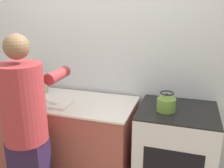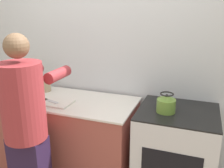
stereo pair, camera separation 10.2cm
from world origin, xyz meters
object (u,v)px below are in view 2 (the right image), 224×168
object	(u,v)px
oven	(174,158)
person	(26,124)
cutting_board	(53,102)
canister_jar	(45,85)
knife	(49,100)
kettle	(166,104)
bowl_prep	(9,92)

from	to	relation	value
oven	person	bearing A→B (deg)	-154.13
cutting_board	canister_jar	world-z (taller)	canister_jar
knife	kettle	distance (m)	1.14
oven	cutting_board	size ratio (longest dim) A/B	2.47
cutting_board	canister_jar	bearing A→B (deg)	133.88
oven	kettle	size ratio (longest dim) A/B	5.54
knife	kettle	xyz separation A→B (m)	(1.14, 0.07, 0.09)
oven	canister_jar	xyz separation A→B (m)	(-1.46, 0.16, 0.50)
cutting_board	knife	world-z (taller)	knife
person	cutting_board	world-z (taller)	person
oven	knife	size ratio (longest dim) A/B	3.94
cutting_board	oven	bearing A→B (deg)	6.09
canister_jar	oven	bearing A→B (deg)	-6.35
bowl_prep	kettle	bearing A→B (deg)	1.69
person	kettle	size ratio (longest dim) A/B	9.56
oven	person	distance (m)	1.35
knife	canister_jar	xyz separation A→B (m)	(-0.23, 0.29, 0.05)
person	knife	size ratio (longest dim) A/B	6.80
oven	kettle	world-z (taller)	kettle
oven	kettle	distance (m)	0.55
person	knife	bearing A→B (deg)	99.67
knife	kettle	size ratio (longest dim) A/B	1.41
person	canister_jar	distance (m)	0.79
oven	canister_jar	distance (m)	1.56
person	bowl_prep	distance (m)	0.74
bowl_prep	knife	bearing A→B (deg)	-1.93
knife	bowl_prep	world-z (taller)	bowl_prep
canister_jar	knife	bearing A→B (deg)	-51.62
kettle	knife	bearing A→B (deg)	-176.71
oven	knife	world-z (taller)	oven
oven	bowl_prep	size ratio (longest dim) A/B	7.59
cutting_board	bowl_prep	size ratio (longest dim) A/B	3.08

